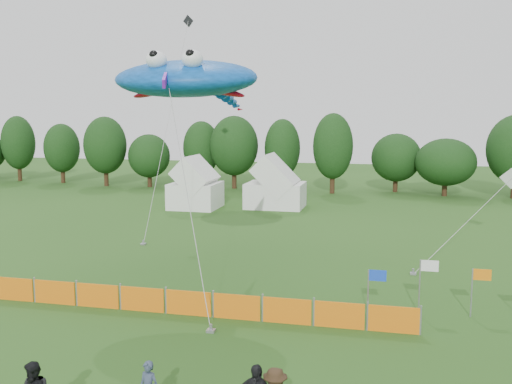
% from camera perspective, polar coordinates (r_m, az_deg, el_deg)
% --- Properties ---
extents(treeline, '(104.57, 8.78, 8.36)m').
position_cam_1_polar(treeline, '(59.03, 10.30, 3.95)').
color(treeline, '#382314').
rests_on(treeline, ground).
extents(tent_left, '(4.05, 4.05, 3.58)m').
position_cam_1_polar(tent_left, '(49.06, -6.07, 0.48)').
color(tent_left, white).
rests_on(tent_left, ground).
extents(tent_right, '(4.96, 3.97, 3.50)m').
position_cam_1_polar(tent_right, '(49.14, 1.96, 0.49)').
color(tent_right, white).
rests_on(tent_right, ground).
extents(barrier_fence, '(17.90, 0.06, 1.00)m').
position_cam_1_polar(barrier_fence, '(23.38, -6.78, -10.97)').
color(barrier_fence, orange).
rests_on(barrier_fence, ground).
extents(flag_row, '(8.73, 0.72, 2.25)m').
position_cam_1_polar(flag_row, '(24.13, 21.36, -8.63)').
color(flag_row, gray).
rests_on(flag_row, ground).
extents(stingray_kite, '(6.77, 13.90, 10.73)m').
position_cam_1_polar(stingray_kite, '(26.49, -6.57, 11.10)').
color(stingray_kite, blue).
rests_on(stingray_kite, ground).
extents(small_kite_white, '(6.71, 8.19, 4.88)m').
position_cam_1_polar(small_kite_white, '(35.69, 22.49, -0.55)').
color(small_kite_white, silver).
rests_on(small_kite_white, ground).
extents(small_kite_dark, '(0.88, 9.57, 15.30)m').
position_cam_1_polar(small_kite_dark, '(40.20, -8.43, 8.77)').
color(small_kite_dark, black).
rests_on(small_kite_dark, ground).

